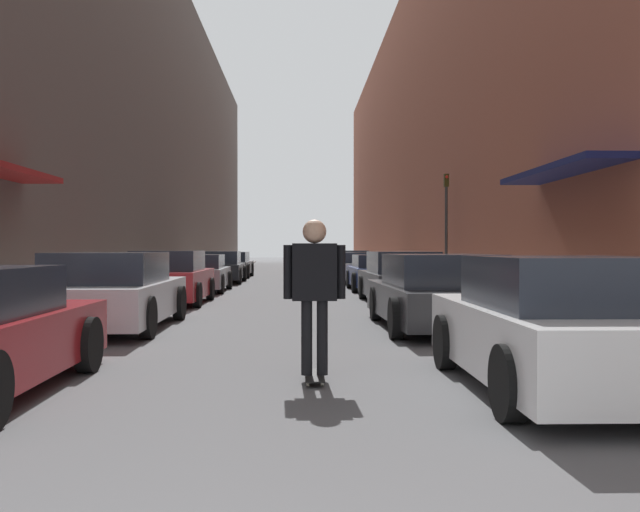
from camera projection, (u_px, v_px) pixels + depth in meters
The scene contains 18 objects.
ground at pixel (291, 283), 29.10m from camera, with size 152.69×152.69×0.00m, color #515154.
curb_strip_left at pixel (196, 275), 35.90m from camera, with size 1.80×69.40×0.12m.
curb_strip_right at pixel (388, 275), 36.18m from camera, with size 1.80×69.40×0.12m.
building_row_left at pixel (138, 122), 35.72m from camera, with size 4.90×69.40×15.52m.
building_row_right at pixel (445, 130), 36.18m from camera, with size 4.90×69.40×14.90m.
parked_car_left_1 at pixel (112, 292), 12.49m from camera, with size 2.03×4.77×1.35m.
parked_car_left_2 at pixel (170, 279), 18.10m from camera, with size 1.91×4.07×1.35m.
parked_car_left_3 at pixel (199, 274), 23.23m from camera, with size 1.87×4.25×1.21m.
parked_car_left_4 at pixel (220, 268), 29.04m from camera, with size 1.96×4.35×1.29m.
parked_car_left_5 at pixel (231, 265), 34.65m from camera, with size 2.01×4.77×1.23m.
parked_car_right_0 at pixel (561, 327), 7.05m from camera, with size 1.95×4.10×1.34m.
parked_car_right_1 at pixel (439, 293), 12.49m from camera, with size 2.08×4.76×1.31m.
parked_car_right_2 at pixel (401, 278), 18.36m from camera, with size 1.92×4.69×1.33m.
parked_car_right_3 at pixel (379, 273), 23.86m from camera, with size 2.02×3.98×1.20m.
parked_car_right_4 at pixel (360, 268), 29.38m from camera, with size 1.87×4.24×1.25m.
parked_car_right_5 at pixel (350, 264), 35.05m from camera, with size 1.96×4.54×1.30m.
skateboarder at pixel (314, 282), 7.56m from camera, with size 0.66×0.78×1.73m.
traffic_light at pixel (446, 217), 24.70m from camera, with size 0.16×0.22×3.87m.
Camera 1 is at (0.35, -1.35, 1.42)m, focal length 40.00 mm.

